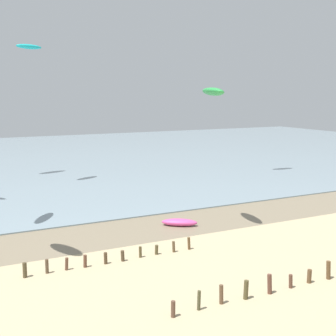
% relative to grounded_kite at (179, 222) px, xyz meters
% --- Properties ---
extents(wet_sand_strip, '(120.00, 5.85, 0.01)m').
position_rel_grounded_kite_xyz_m(wet_sand_strip, '(-8.22, 0.42, -0.25)').
color(wet_sand_strip, '#84755B').
rests_on(wet_sand_strip, ground).
extents(groyne_mid, '(19.47, 0.37, 0.97)m').
position_rel_grounded_kite_xyz_m(groyne_mid, '(2.73, -11.84, 0.16)').
color(groyne_mid, brown).
rests_on(groyne_mid, ground).
extents(groyne_far, '(9.88, 0.33, 0.80)m').
position_rel_grounded_kite_xyz_m(groyne_far, '(-7.12, -4.67, 0.09)').
color(groyne_far, '#4B4029').
rests_on(groyne_far, ground).
extents(grounded_kite, '(2.64, 2.20, 0.51)m').
position_rel_grounded_kite_xyz_m(grounded_kite, '(0.00, 0.00, 0.00)').
color(grounded_kite, '#E54C99').
rests_on(grounded_kite, ground).
extents(kite_aloft_2, '(1.74, 3.36, 0.74)m').
position_rel_grounded_kite_xyz_m(kite_aloft_2, '(1.86, -1.28, 9.23)').
color(kite_aloft_2, green).
extents(kite_aloft_3, '(3.05, 2.15, 0.47)m').
position_rel_grounded_kite_xyz_m(kite_aloft_3, '(-6.26, 19.78, 13.65)').
color(kite_aloft_3, '#19B2B7').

